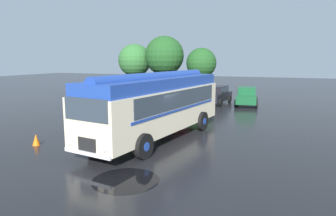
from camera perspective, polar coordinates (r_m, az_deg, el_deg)
ground_plane at (r=15.59m, az=-2.41°, el=-6.13°), size 120.00×120.00×0.00m
vintage_bus at (r=15.55m, az=-2.09°, el=0.97°), size 3.93×10.35×3.49m
car_near_left at (r=29.99m, az=-1.77°, el=2.96°), size 2.31×4.36×1.66m
car_mid_left at (r=29.44m, az=3.11°, el=2.83°), size 2.07×4.26×1.66m
car_mid_right at (r=28.59m, az=9.24°, el=2.54°), size 2.35×4.38×1.66m
car_far_right at (r=28.08m, az=14.75°, el=2.23°), size 2.29×4.35×1.66m
box_van at (r=31.81m, az=-6.16°, el=4.21°), size 2.64×5.89×2.50m
tree_far_left at (r=38.72m, az=-6.57°, el=8.89°), size 4.15×4.15×6.07m
tree_left_of_centre at (r=36.21m, az=-0.61°, el=9.85°), size 4.66×4.66×6.89m
tree_centre at (r=34.57m, az=6.33°, el=8.59°), size 3.43×3.43×5.43m
traffic_cone at (r=15.98m, az=-23.83°, el=-5.53°), size 0.36×0.36×0.55m
puddle_patch at (r=10.74m, az=-8.06°, el=-13.47°), size 2.35×2.35×0.01m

